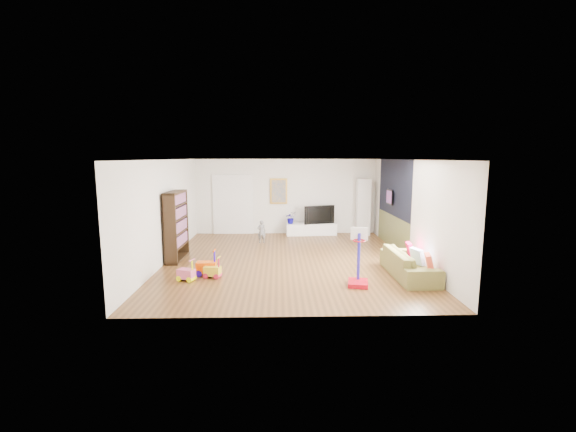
{
  "coord_description": "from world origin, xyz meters",
  "views": [
    {
      "loc": [
        -0.27,
        -10.13,
        2.76
      ],
      "look_at": [
        0.0,
        0.4,
        1.15
      ],
      "focal_mm": 24.0,
      "sensor_mm": 36.0,
      "label": 1
    }
  ],
  "objects_px": {
    "media_console": "(311,229)",
    "basketball_hoop": "(359,257)",
    "bookshelf": "(176,226)",
    "sofa": "(409,264)"
  },
  "relations": [
    {
      "from": "bookshelf",
      "to": "sofa",
      "type": "height_order",
      "value": "bookshelf"
    },
    {
      "from": "bookshelf",
      "to": "basketball_hoop",
      "type": "relative_size",
      "value": 1.48
    },
    {
      "from": "bookshelf",
      "to": "basketball_hoop",
      "type": "distance_m",
      "value": 5.04
    },
    {
      "from": "media_console",
      "to": "bookshelf",
      "type": "bearing_deg",
      "value": -144.22
    },
    {
      "from": "bookshelf",
      "to": "basketball_hoop",
      "type": "xyz_separation_m",
      "value": [
        4.48,
        -2.27,
        -0.3
      ]
    },
    {
      "from": "bookshelf",
      "to": "sofa",
      "type": "bearing_deg",
      "value": -15.06
    },
    {
      "from": "media_console",
      "to": "basketball_hoop",
      "type": "distance_m",
      "value": 5.57
    },
    {
      "from": "media_console",
      "to": "bookshelf",
      "type": "relative_size",
      "value": 0.96
    },
    {
      "from": "media_console",
      "to": "basketball_hoop",
      "type": "bearing_deg",
      "value": -88.16
    },
    {
      "from": "media_console",
      "to": "bookshelf",
      "type": "distance_m",
      "value": 5.16
    }
  ]
}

